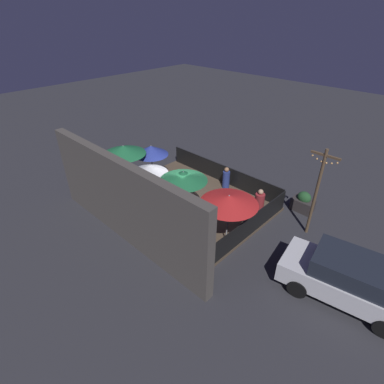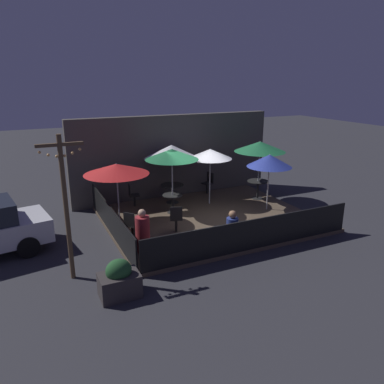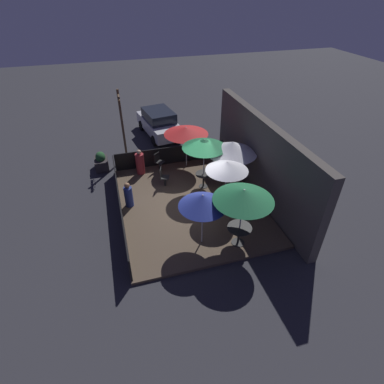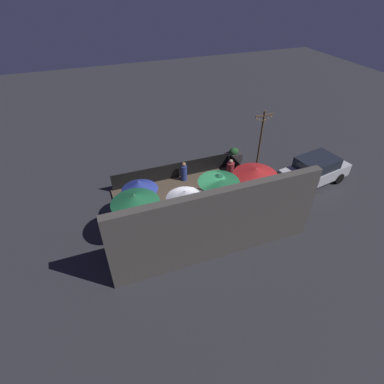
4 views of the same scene
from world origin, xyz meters
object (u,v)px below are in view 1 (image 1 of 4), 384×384
Objects in this scene: patio_umbrella_4 at (229,200)px; patio_chair_1 at (248,215)px; patio_umbrella_1 at (183,176)px; dining_table_0 at (128,179)px; patio_umbrella_2 at (154,186)px; patio_umbrella_5 at (148,169)px; planter_box at (303,202)px; light_post at (317,189)px; parked_car_0 at (348,278)px; patron_1 at (226,179)px; patio_umbrella_0 at (124,150)px; patio_umbrella_3 at (151,150)px; patio_chair_3 at (180,239)px; patio_chair_0 at (119,206)px; dining_table_1 at (184,211)px; patio_chair_2 at (221,201)px; patron_0 at (259,204)px; dining_table_2 at (157,217)px.

patio_umbrella_4 is 2.38× the size of patio_chair_1.
patio_umbrella_1 is 2.75× the size of dining_table_0.
patio_umbrella_5 is (1.32, -0.76, -0.06)m from patio_umbrella_2.
planter_box is at bearing -125.37° from patio_umbrella_1.
light_post reaches higher than parked_car_0.
patron_1 is at bearing -133.39° from dining_table_0.
patio_umbrella_0 is 0.99× the size of patio_umbrella_1.
patio_umbrella_3 is 2.37× the size of patio_chair_3.
patio_umbrella_1 is 1.11× the size of patio_umbrella_4.
patio_chair_0 is (0.61, 1.29, -1.55)m from patio_umbrella_5.
patio_umbrella_4 is at bearing 75.53° from planter_box.
parked_car_0 is at bearing 177.88° from patio_umbrella_3.
patio_umbrella_2 is 3.82m from patio_umbrella_3.
patio_chair_0 is at bearing 36.60° from light_post.
patio_umbrella_0 is 5.51m from patio_chair_3.
patio_umbrella_1 is at bearing -0.00° from patio_chair_1.
patio_umbrella_3 is 1.86× the size of patron_1.
patio_umbrella_3 is 3.92m from dining_table_1.
patio_umbrella_2 is 2.29m from patio_chair_3.
patio_umbrella_1 is 3.97m from patron_1.
patron_1 is at bearing -63.36° from patio_chair_3.
planter_box is 4.97m from parked_car_0.
patio_chair_2 reaches higher than dining_table_0.
patio_umbrella_3 is (3.03, -2.32, -0.18)m from patio_umbrella_2.
patio_umbrella_3 is 5.86m from patron_0.
dining_table_2 is 0.25× the size of light_post.
patio_umbrella_1 is 3.39m from patio_chair_0.
dining_table_2 is at bearing -1.12° from patio_chair_2.
patio_chair_0 is at bearing 15.23° from patio_umbrella_2.
patio_umbrella_5 reaches higher than patio_umbrella_4.
patio_chair_0 is (-1.10, 2.85, -1.43)m from patio_umbrella_3.
patio_umbrella_1 reaches higher than patron_1.
patio_chair_0 is at bearing 72.91° from patron_0.
light_post is at bearing 123.23° from planter_box.
patron_1 is at bearing -82.07° from patio_umbrella_1.
patio_umbrella_2 reaches higher than dining_table_1.
patio_umbrella_5 is (-2.15, 0.27, -0.17)m from patio_umbrella_0.
dining_table_2 is (-3.03, 2.32, -1.33)m from patio_umbrella_3.
patio_umbrella_5 reaches higher than patron_0.
patio_umbrella_4 is 3.94m from patio_umbrella_5.
patron_0 is at bearing -125.52° from patio_chair_1.
patio_chair_2 is (1.52, -1.54, -1.47)m from patio_umbrella_4.
patio_umbrella_1 is 2.68× the size of patio_chair_3.
dining_table_0 is at bearing -16.60° from patio_umbrella_2.
patio_umbrella_0 is at bearing -7.24° from patio_umbrella_5.
patio_chair_3 is at bearing 166.06° from dining_table_0.
patron_1 is at bearing 9.62° from patron_0.
dining_table_0 is (6.04, 0.34, -1.36)m from patio_umbrella_4.
patio_chair_1 is at bearing -89.04° from patio_umbrella_4.
parked_car_0 is (-10.41, -0.92, -1.50)m from patio_umbrella_0.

